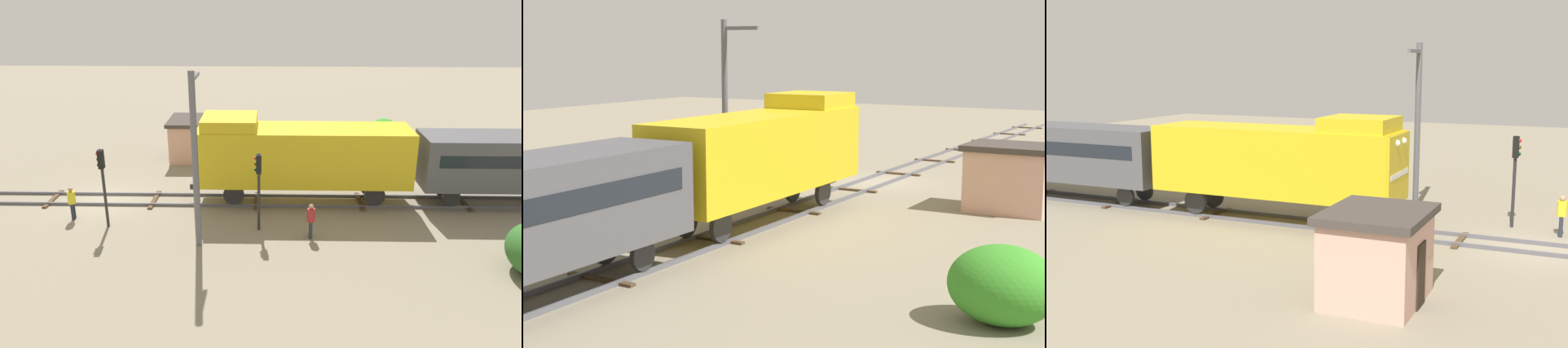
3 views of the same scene
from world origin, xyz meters
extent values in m
plane|color=gray|center=(0.00, 0.00, 0.00)|extent=(100.84, 100.84, 0.00)
cube|color=#595960|center=(-0.72, 0.00, 0.08)|extent=(0.10, 67.22, 0.16)
cube|color=#595960|center=(0.72, 0.00, 0.08)|extent=(0.10, 67.22, 0.16)
cube|color=#4C3823|center=(0.00, -2.80, 0.04)|extent=(2.40, 0.24, 0.09)
cube|color=#4C3823|center=(0.00, 2.80, 0.04)|extent=(2.40, 0.24, 0.09)
cube|color=#4C3823|center=(0.00, 8.40, 0.04)|extent=(2.40, 0.24, 0.09)
cube|color=#4C3823|center=(0.00, 14.01, 0.04)|extent=(2.40, 0.24, 0.09)
cube|color=#4C3823|center=(0.00, 19.61, 0.04)|extent=(2.40, 0.24, 0.09)
cube|color=gold|center=(0.00, 10.91, 2.71)|extent=(2.90, 11.00, 2.90)
cube|color=gold|center=(0.00, 7.01, 4.46)|extent=(2.75, 2.80, 0.60)
cube|color=gold|center=(0.00, 5.36, 2.71)|extent=(2.84, 0.10, 2.84)
cube|color=white|center=(0.00, 5.32, 2.51)|extent=(2.46, 0.06, 0.20)
sphere|color=white|center=(-0.45, 5.31, 3.81)|extent=(0.28, 0.28, 0.28)
sphere|color=white|center=(0.45, 5.31, 3.81)|extent=(0.28, 0.28, 0.28)
cylinder|color=#262628|center=(0.00, 5.06, 0.86)|extent=(0.36, 0.50, 0.36)
cylinder|color=#262628|center=(-0.72, 7.21, 0.71)|extent=(0.18, 1.10, 1.10)
cylinder|color=#262628|center=(0.72, 7.21, 0.71)|extent=(0.18, 1.10, 1.10)
cylinder|color=#262628|center=(-0.72, 14.61, 0.71)|extent=(0.18, 1.10, 1.10)
cylinder|color=#262628|center=(0.72, 14.61, 0.71)|extent=(0.18, 1.10, 1.10)
cylinder|color=#262628|center=(-0.72, 18.61, 0.64)|extent=(0.16, 0.96, 0.96)
cylinder|color=#262628|center=(0.72, 18.61, 0.64)|extent=(0.16, 0.96, 0.96)
cylinder|color=#262628|center=(3.20, 1.24, 1.95)|extent=(0.14, 0.14, 3.90)
cube|color=black|center=(3.20, 1.24, 3.45)|extent=(0.32, 0.24, 0.90)
sphere|color=red|center=(3.20, 1.10, 3.72)|extent=(0.16, 0.16, 0.16)
sphere|color=#3C3306|center=(3.20, 1.10, 3.44)|extent=(0.16, 0.16, 0.16)
sphere|color=black|center=(3.20, 1.10, 3.16)|extent=(0.16, 0.16, 0.16)
cylinder|color=#262628|center=(3.40, 8.61, 1.90)|extent=(0.14, 0.14, 3.80)
cube|color=black|center=(3.40, 8.61, 3.35)|extent=(0.32, 0.24, 0.90)
sphere|color=red|center=(3.40, 8.47, 3.62)|extent=(0.16, 0.16, 0.16)
sphere|color=#3C3306|center=(3.40, 8.47, 3.34)|extent=(0.16, 0.16, 0.16)
sphere|color=black|center=(3.40, 8.47, 3.06)|extent=(0.16, 0.16, 0.16)
cylinder|color=#262B38|center=(2.30, -0.75, 0.42)|extent=(0.15, 0.15, 0.85)
cylinder|color=#262B38|center=(2.50, -0.75, 0.42)|extent=(0.15, 0.15, 0.85)
cylinder|color=yellow|center=(2.40, -0.75, 1.16)|extent=(0.38, 0.38, 0.62)
sphere|color=tan|center=(2.40, -0.75, 1.58)|extent=(0.23, 0.23, 0.23)
cylinder|color=#262B38|center=(4.10, 11.03, 0.42)|extent=(0.15, 0.15, 0.85)
cylinder|color=#262B38|center=(4.30, 11.03, 0.42)|extent=(0.15, 0.15, 0.85)
cylinder|color=maroon|center=(4.20, 11.03, 1.16)|extent=(0.38, 0.38, 0.62)
sphere|color=tan|center=(4.20, 11.03, 1.58)|extent=(0.23, 0.23, 0.23)
cylinder|color=#595960|center=(5.00, 5.93, 3.92)|extent=(0.28, 0.28, 7.85)
cube|color=#595960|center=(4.10, 5.93, 7.45)|extent=(1.80, 0.16, 0.16)
cube|color=#D19E8C|center=(-7.50, 3.77, 1.25)|extent=(3.20, 2.60, 2.50)
cube|color=#3F3833|center=(-7.50, 3.77, 2.62)|extent=(3.50, 2.90, 0.24)
cube|color=#2D2319|center=(-7.50, 2.45, 0.95)|extent=(0.80, 0.06, 1.90)
ellipsoid|color=#378B26|center=(-10.88, 17.45, 0.98)|extent=(2.69, 2.20, 1.95)
camera|label=1|loc=(25.46, 9.22, 10.97)|focal=35.00mm
camera|label=2|loc=(-15.61, 36.04, 6.61)|focal=55.00mm
camera|label=3|loc=(-25.10, -1.90, 6.93)|focal=45.00mm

